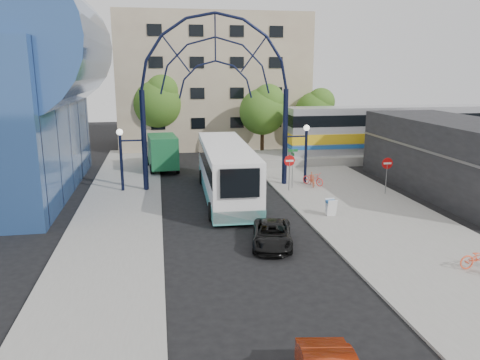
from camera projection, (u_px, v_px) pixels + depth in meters
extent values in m
plane|color=black|center=(257.00, 266.00, 20.32)|extent=(120.00, 120.00, 0.00)
cube|color=gray|center=(385.00, 225.00, 25.48)|extent=(8.00, 56.00, 0.12)
cube|color=gray|center=(115.00, 228.00, 24.96)|extent=(5.00, 50.00, 0.12)
cylinder|color=black|center=(144.00, 142.00, 32.08)|extent=(0.36, 0.36, 7.00)
cylinder|color=black|center=(285.00, 138.00, 33.76)|extent=(0.36, 0.36, 7.00)
cylinder|color=black|center=(122.00, 164.00, 32.16)|extent=(0.20, 0.20, 4.00)
cylinder|color=black|center=(306.00, 158.00, 34.38)|extent=(0.20, 0.20, 4.00)
sphere|color=white|center=(120.00, 132.00, 31.65)|extent=(0.44, 0.44, 0.44)
sphere|color=white|center=(307.00, 128.00, 33.87)|extent=(0.44, 0.44, 0.44)
cylinder|color=slate|center=(289.00, 175.00, 32.34)|extent=(0.06, 0.06, 2.20)
cylinder|color=red|center=(290.00, 161.00, 32.11)|extent=(0.80, 0.04, 0.80)
cube|color=white|center=(290.00, 161.00, 32.08)|extent=(0.55, 0.02, 0.12)
cylinder|color=slate|center=(386.00, 178.00, 31.46)|extent=(0.06, 0.06, 2.20)
cylinder|color=red|center=(387.00, 163.00, 31.23)|extent=(0.76, 0.04, 0.76)
cube|color=white|center=(388.00, 163.00, 31.20)|extent=(0.55, 0.02, 0.12)
cylinder|color=slate|center=(292.00, 169.00, 32.91)|extent=(0.05, 0.05, 2.80)
cube|color=#146626|center=(293.00, 150.00, 32.61)|extent=(0.70, 0.03, 0.18)
cube|color=#146626|center=(293.00, 154.00, 32.67)|extent=(0.03, 0.70, 0.18)
cube|color=white|center=(332.00, 208.00, 26.67)|extent=(0.55, 0.26, 0.99)
cube|color=white|center=(330.00, 206.00, 27.01)|extent=(0.55, 0.26, 0.99)
cube|color=#1E59A5|center=(331.00, 202.00, 26.77)|extent=(0.55, 0.42, 0.14)
cylinder|color=#2F528F|center=(30.00, 43.00, 30.36)|extent=(9.00, 16.00, 9.00)
cube|color=black|center=(456.00, 157.00, 32.00)|extent=(6.00, 16.00, 5.00)
cube|color=tan|center=(211.00, 81.00, 52.57)|extent=(20.00, 12.00, 14.00)
cube|color=gray|center=(414.00, 154.00, 44.66)|extent=(32.00, 5.00, 0.80)
cube|color=#B7B7BC|center=(416.00, 128.00, 44.08)|extent=(25.00, 3.00, 4.20)
cube|color=gold|center=(416.00, 135.00, 44.22)|extent=(25.10, 3.05, 0.90)
cube|color=black|center=(417.00, 118.00, 43.85)|extent=(25.05, 3.05, 1.00)
cube|color=#1E59A5|center=(415.00, 142.00, 44.38)|extent=(25.10, 3.05, 0.35)
cylinder|color=#382314|center=(262.00, 143.00, 45.95)|extent=(0.36, 0.36, 2.52)
sphere|color=#2E6C1C|center=(262.00, 112.00, 45.23)|extent=(4.48, 4.48, 4.48)
sphere|color=#2E6C1C|center=(268.00, 100.00, 44.77)|extent=(3.08, 3.08, 3.08)
cylinder|color=#382314|center=(159.00, 138.00, 48.06)|extent=(0.36, 0.36, 2.88)
sphere|color=#2E6C1C|center=(157.00, 104.00, 47.25)|extent=(5.12, 5.12, 5.12)
sphere|color=#2E6C1C|center=(162.00, 91.00, 46.75)|extent=(3.52, 3.52, 3.52)
cylinder|color=#382314|center=(314.00, 140.00, 48.89)|extent=(0.36, 0.36, 2.34)
sphere|color=#2E6C1C|center=(315.00, 112.00, 48.23)|extent=(4.16, 4.16, 4.16)
sphere|color=#2E6C1C|center=(321.00, 102.00, 47.78)|extent=(2.86, 2.86, 2.86)
cube|color=white|center=(226.00, 169.00, 30.77)|extent=(3.24, 12.86, 3.22)
cube|color=#51B5B0|center=(226.00, 189.00, 31.08)|extent=(3.27, 12.86, 0.78)
cube|color=black|center=(226.00, 159.00, 30.61)|extent=(3.29, 12.61, 1.00)
cube|color=black|center=(240.00, 183.00, 24.40)|extent=(2.10, 0.22, 1.56)
cube|color=black|center=(217.00, 155.00, 36.91)|extent=(2.67, 0.29, 1.78)
cylinder|color=black|center=(202.00, 177.00, 34.72)|extent=(0.35, 1.08, 1.07)
cylinder|color=black|center=(239.00, 176.00, 35.10)|extent=(0.35, 1.08, 1.07)
cylinder|color=black|center=(211.00, 211.00, 26.35)|extent=(0.35, 1.08, 1.07)
cylinder|color=black|center=(260.00, 209.00, 26.73)|extent=(0.35, 1.08, 1.07)
cube|color=black|center=(160.00, 154.00, 41.52)|extent=(2.26, 2.35, 2.00)
cube|color=black|center=(159.00, 148.00, 42.45)|extent=(1.82, 0.24, 0.91)
cube|color=#1B6A38|center=(163.00, 151.00, 38.78)|extent=(2.52, 4.35, 2.55)
cylinder|color=black|center=(149.00, 161.00, 41.13)|extent=(0.31, 0.89, 0.87)
cylinder|color=black|center=(173.00, 160.00, 41.65)|extent=(0.31, 0.89, 0.87)
cylinder|color=black|center=(152.00, 170.00, 37.79)|extent=(0.31, 0.89, 0.87)
cylinder|color=black|center=(178.00, 168.00, 38.30)|extent=(0.31, 0.89, 0.87)
imported|color=black|center=(272.00, 234.00, 22.62)|extent=(2.70, 4.34, 1.12)
imported|color=#FF3633|center=(313.00, 179.00, 34.00)|extent=(1.55, 1.80, 0.93)
imported|color=#DA532B|center=(312.00, 179.00, 33.71)|extent=(0.67, 1.66, 0.97)
imported|color=#F75631|center=(480.00, 257.00, 19.74)|extent=(1.87, 0.66, 0.98)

